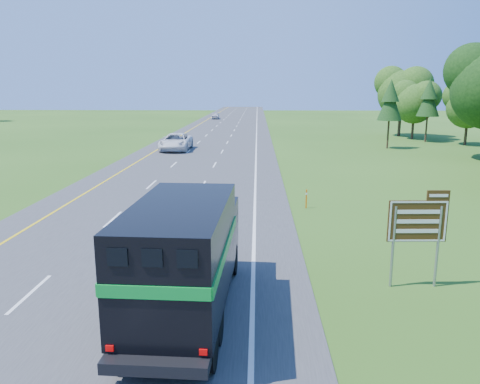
{
  "coord_description": "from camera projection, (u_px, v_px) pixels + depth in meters",
  "views": [
    {
      "loc": [
        5.61,
        -3.03,
        6.61
      ],
      "look_at": [
        4.75,
        20.13,
        1.51
      ],
      "focal_mm": 35.0,
      "sensor_mm": 36.0,
      "label": 1
    }
  ],
  "objects": [
    {
      "name": "road",
      "position": [
        208.0,
        148.0,
        53.38
      ],
      "size": [
        15.0,
        260.0,
        0.04
      ],
      "primitive_type": "cube",
      "color": "#38383A",
      "rests_on": "ground"
    },
    {
      "name": "lane_markings",
      "position": [
        208.0,
        148.0,
        53.37
      ],
      "size": [
        11.15,
        260.0,
        0.01
      ],
      "color": "yellow",
      "rests_on": "road"
    },
    {
      "name": "horse_truck",
      "position": [
        185.0,
        254.0,
        13.54
      ],
      "size": [
        2.79,
        8.11,
        3.55
      ],
      "rotation": [
        0.0,
        0.0,
        -0.04
      ],
      "color": "black",
      "rests_on": "road"
    },
    {
      "name": "white_suv",
      "position": [
        176.0,
        142.0,
        51.46
      ],
      "size": [
        3.06,
        6.61,
        1.84
      ],
      "primitive_type": "imported",
      "rotation": [
        0.0,
        0.0,
        -0.0
      ],
      "color": "silver",
      "rests_on": "road"
    },
    {
      "name": "far_car",
      "position": [
        215.0,
        116.0,
        105.68
      ],
      "size": [
        1.94,
        4.37,
        1.46
      ],
      "primitive_type": "imported",
      "rotation": [
        0.0,
        0.0,
        0.05
      ],
      "color": "silver",
      "rests_on": "road"
    },
    {
      "name": "exit_sign",
      "position": [
        418.0,
        225.0,
        15.57
      ],
      "size": [
        1.99,
        0.17,
        3.37
      ],
      "rotation": [
        0.0,
        0.0,
        0.05
      ],
      "color": "gray",
      "rests_on": "ground"
    },
    {
      "name": "delineator",
      "position": [
        306.0,
        198.0,
        26.47
      ],
      "size": [
        0.09,
        0.05,
        1.08
      ],
      "color": "orange",
      "rests_on": "ground"
    }
  ]
}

